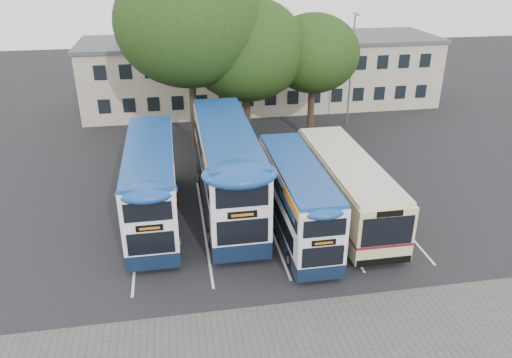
{
  "coord_description": "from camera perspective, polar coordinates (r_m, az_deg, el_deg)",
  "views": [
    {
      "loc": [
        -8.45,
        -18.38,
        13.65
      ],
      "look_at": [
        -4.4,
        5.0,
        2.59
      ],
      "focal_mm": 35.0,
      "sensor_mm": 36.0,
      "label": 1
    }
  ],
  "objects": [
    {
      "name": "bay_lines",
      "position": [
        27.48,
        1.34,
        -4.79
      ],
      "size": [
        14.12,
        11.0,
        0.01
      ],
      "color": "silver",
      "rests_on": "ground"
    },
    {
      "name": "paving_strip",
      "position": [
        20.17,
        12.28,
        -18.3
      ],
      "size": [
        40.0,
        6.0,
        0.01
      ],
      "primitive_type": "cube",
      "color": "#595654",
      "rests_on": "ground"
    },
    {
      "name": "bus_single",
      "position": [
        27.88,
        10.21,
        -0.41
      ],
      "size": [
        2.83,
        11.1,
        3.31
      ],
      "color": "beige",
      "rests_on": "ground"
    },
    {
      "name": "bus_dd_mid",
      "position": [
        27.58,
        -3.36,
        1.57
      ],
      "size": [
        2.86,
        11.79,
        4.91
      ],
      "color": "#0E1B33",
      "rests_on": "ground"
    },
    {
      "name": "ground",
      "position": [
        24.4,
        12.46,
        -9.7
      ],
      "size": [
        120.0,
        120.0,
        0.0
      ],
      "primitive_type": "plane",
      "color": "black",
      "rests_on": "ground"
    },
    {
      "name": "depot_building",
      "position": [
        47.33,
        0.72,
        12.18
      ],
      "size": [
        32.4,
        8.4,
        6.2
      ],
      "color": "#A59785",
      "rests_on": "ground"
    },
    {
      "name": "tree_left",
      "position": [
        35.48,
        -7.69,
        17.21
      ],
      "size": [
        10.08,
        10.08,
        13.27
      ],
      "color": "black",
      "rests_on": "ground"
    },
    {
      "name": "lamp_post",
      "position": [
        41.87,
        10.86,
        12.76
      ],
      "size": [
        0.25,
        1.05,
        9.06
      ],
      "color": "gray",
      "rests_on": "ground"
    },
    {
      "name": "tree_right",
      "position": [
        38.02,
        6.58,
        14.06
      ],
      "size": [
        6.79,
        6.79,
        9.44
      ],
      "color": "black",
      "rests_on": "ground"
    },
    {
      "name": "tree_mid",
      "position": [
        36.63,
        -1.09,
        14.59
      ],
      "size": [
        8.59,
        8.59,
        10.7
      ],
      "color": "black",
      "rests_on": "ground"
    },
    {
      "name": "bus_dd_right",
      "position": [
        25.51,
        4.68,
        -1.91
      ],
      "size": [
        2.26,
        9.35,
        3.89
      ],
      "color": "#0E1B33",
      "rests_on": "ground"
    },
    {
      "name": "bus_dd_left",
      "position": [
        27.07,
        -11.84,
        -0.14
      ],
      "size": [
        2.53,
        10.45,
        4.35
      ],
      "color": "#0E1B33",
      "rests_on": "ground"
    }
  ]
}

